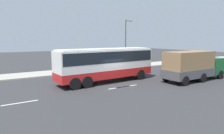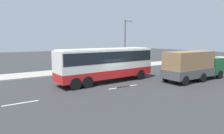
# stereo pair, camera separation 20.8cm
# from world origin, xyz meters

# --- Properties ---
(ground_plane) EXTENTS (120.00, 120.00, 0.00)m
(ground_plane) POSITION_xyz_m (0.00, 0.00, 0.00)
(ground_plane) COLOR #333335
(sidewalk_curb) EXTENTS (80.00, 4.00, 0.15)m
(sidewalk_curb) POSITION_xyz_m (0.00, 8.83, 0.07)
(sidewalk_curb) COLOR #A8A399
(sidewalk_curb) RESTS_ON ground_plane
(lane_centreline) EXTENTS (43.65, 0.16, 0.01)m
(lane_centreline) POSITION_xyz_m (0.49, -2.10, 0.00)
(lane_centreline) COLOR white
(lane_centreline) RESTS_ON ground_plane
(coach_bus) EXTENTS (10.84, 3.24, 3.51)m
(coach_bus) POSITION_xyz_m (-0.14, 0.72, 2.17)
(coach_bus) COLOR red
(coach_bus) RESTS_ON ground_plane
(cargo_truck) EXTENTS (8.01, 2.71, 3.19)m
(cargo_truck) POSITION_xyz_m (8.17, -3.69, 1.70)
(cargo_truck) COLOR #19592D
(cargo_truck) RESTS_ON ground_plane
(car_black_sedan) EXTENTS (4.64, 2.04, 1.39)m
(car_black_sedan) POSITION_xyz_m (13.64, 0.51, 0.75)
(car_black_sedan) COLOR black
(car_black_sedan) RESTS_ON ground_plane
(pedestrian_near_curb) EXTENTS (0.32, 0.32, 1.57)m
(pedestrian_near_curb) POSITION_xyz_m (9.13, 8.25, 1.05)
(pedestrian_near_curb) COLOR black
(pedestrian_near_curb) RESTS_ON sidewalk_curb
(street_lamp) EXTENTS (1.85, 0.24, 7.21)m
(street_lamp) POSITION_xyz_m (7.45, 7.55, 4.29)
(street_lamp) COLOR #47474C
(street_lamp) RESTS_ON sidewalk_curb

